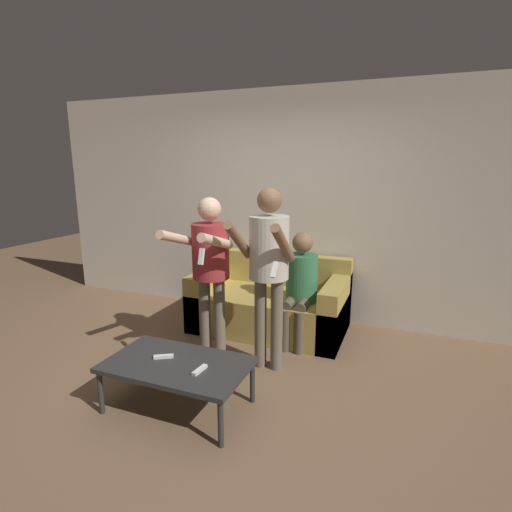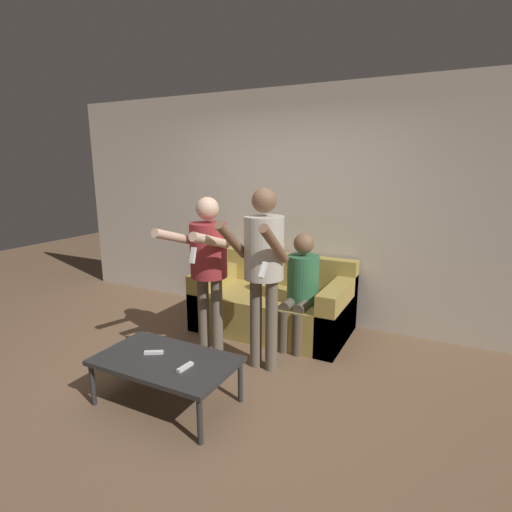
% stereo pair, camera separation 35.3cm
% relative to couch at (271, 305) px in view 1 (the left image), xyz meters
% --- Properties ---
extents(ground_plane, '(14.00, 14.00, 0.00)m').
position_rel_couch_xyz_m(ground_plane, '(-0.04, -1.38, -0.28)').
color(ground_plane, brown).
extents(wall_back, '(6.40, 0.06, 2.70)m').
position_rel_couch_xyz_m(wall_back, '(-0.04, 0.50, 1.07)').
color(wall_back, beige).
rests_on(wall_back, ground_plane).
extents(couch, '(1.69, 0.94, 0.81)m').
position_rel_couch_xyz_m(couch, '(0.00, 0.00, 0.00)').
color(couch, '#AD9347').
rests_on(couch, ground_plane).
extents(person_standing_left, '(0.47, 0.71, 1.56)m').
position_rel_couch_xyz_m(person_standing_left, '(-0.29, -0.89, 0.70)').
color(person_standing_left, '#6B6051').
rests_on(person_standing_left, ground_plane).
extents(person_standing_right, '(0.47, 0.64, 1.65)m').
position_rel_couch_xyz_m(person_standing_right, '(0.29, -0.89, 0.76)').
color(person_standing_right, '#6B6051').
rests_on(person_standing_right, ground_plane).
extents(person_seated, '(0.33, 0.54, 1.17)m').
position_rel_couch_xyz_m(person_seated, '(0.40, -0.23, 0.37)').
color(person_seated, brown).
rests_on(person_seated, ground_plane).
extents(coffee_table, '(1.09, 0.64, 0.38)m').
position_rel_couch_xyz_m(coffee_table, '(-0.14, -1.73, 0.07)').
color(coffee_table, '#2D2D2D').
rests_on(coffee_table, ground_plane).
extents(remote_near, '(0.05, 0.15, 0.02)m').
position_rel_couch_xyz_m(remote_near, '(0.09, -1.78, 0.11)').
color(remote_near, white).
rests_on(remote_near, coffee_table).
extents(remote_far, '(0.15, 0.11, 0.02)m').
position_rel_couch_xyz_m(remote_far, '(-0.27, -1.70, 0.11)').
color(remote_far, white).
rests_on(remote_far, coffee_table).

